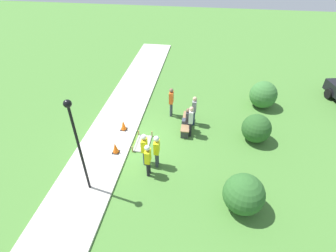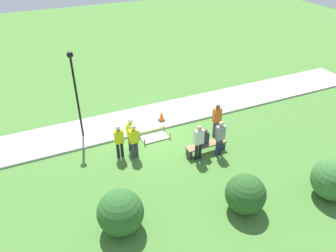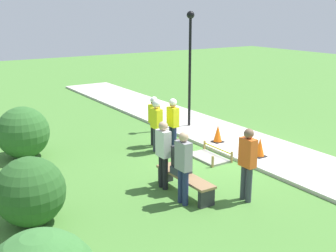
{
  "view_description": "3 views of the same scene",
  "coord_description": "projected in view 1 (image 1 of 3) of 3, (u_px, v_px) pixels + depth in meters",
  "views": [
    {
      "loc": [
        9.82,
        3.28,
        8.63
      ],
      "look_at": [
        -0.5,
        1.75,
        0.85
      ],
      "focal_mm": 28.0,
      "sensor_mm": 36.0,
      "label": 1
    },
    {
      "loc": [
        4.94,
        12.71,
        8.93
      ],
      "look_at": [
        -0.3,
        1.27,
        1.01
      ],
      "focal_mm": 35.0,
      "sensor_mm": 36.0,
      "label": 2
    },
    {
      "loc": [
        -9.33,
        8.07,
        4.32
      ],
      "look_at": [
        0.3,
        1.84,
        1.16
      ],
      "focal_mm": 45.0,
      "sensor_mm": 36.0,
      "label": 3
    }
  ],
  "objects": [
    {
      "name": "worker_assistant",
      "position": [
        148.0,
        158.0,
        11.01
      ],
      "size": [
        0.4,
        0.24,
        1.66
      ],
      "color": "black",
      "rests_on": "ground_plane"
    },
    {
      "name": "ground_plane",
      "position": [
        133.0,
        142.0,
        13.33
      ],
      "size": [
        60.0,
        60.0,
        0.0
      ],
      "primitive_type": "plane",
      "color": "#477A33"
    },
    {
      "name": "bystander_in_gray_shirt",
      "position": [
        191.0,
        119.0,
        13.23
      ],
      "size": [
        0.4,
        0.23,
        1.73
      ],
      "color": "black",
      "rests_on": "ground_plane"
    },
    {
      "name": "park_bench",
      "position": [
        186.0,
        123.0,
        14.08
      ],
      "size": [
        1.91,
        0.44,
        0.48
      ],
      "color": "#2D2D33",
      "rests_on": "ground_plane"
    },
    {
      "name": "traffic_cone_far_patch",
      "position": [
        115.0,
        148.0,
        12.4
      ],
      "size": [
        0.34,
        0.34,
        0.57
      ],
      "color": "black",
      "rests_on": "sidewalk"
    },
    {
      "name": "shrub_rounded_near",
      "position": [
        263.0,
        95.0,
        15.59
      ],
      "size": [
        1.61,
        1.61,
        1.61
      ],
      "color": "#387033",
      "rests_on": "ground_plane"
    },
    {
      "name": "shrub_rounded_far",
      "position": [
        244.0,
        194.0,
        9.72
      ],
      "size": [
        1.57,
        1.57,
        1.57
      ],
      "color": "#2D6028",
      "rests_on": "ground_plane"
    },
    {
      "name": "lamppost_near",
      "position": [
        76.0,
        136.0,
        9.24
      ],
      "size": [
        0.28,
        0.28,
        4.2
      ],
      "color": "black",
      "rests_on": "sidewalk"
    },
    {
      "name": "sidewalk",
      "position": [
        108.0,
        139.0,
        13.45
      ],
      "size": [
        28.0,
        2.56,
        0.1
      ],
      "color": "#BCB7AD",
      "rests_on": "ground_plane"
    },
    {
      "name": "traffic_cone_near_patch",
      "position": [
        123.0,
        125.0,
        13.85
      ],
      "size": [
        0.34,
        0.34,
        0.57
      ],
      "color": "black",
      "rests_on": "sidewalk"
    },
    {
      "name": "bystander_in_orange_shirt",
      "position": [
        171.0,
        100.0,
        14.68
      ],
      "size": [
        0.4,
        0.23,
        1.75
      ],
      "color": "#383D47",
      "rests_on": "ground_plane"
    },
    {
      "name": "wet_concrete_patch",
      "position": [
        143.0,
        143.0,
        13.19
      ],
      "size": [
        1.35,
        0.76,
        0.34
      ],
      "color": "gray",
      "rests_on": "ground_plane"
    },
    {
      "name": "bystander_in_white_shirt",
      "position": [
        194.0,
        109.0,
        14.01
      ],
      "size": [
        0.4,
        0.23,
        1.73
      ],
      "color": "navy",
      "rests_on": "ground_plane"
    },
    {
      "name": "person_seated_on_bench",
      "position": [
        187.0,
        117.0,
        13.66
      ],
      "size": [
        0.36,
        0.44,
        0.89
      ],
      "color": "#383D47",
      "rests_on": "park_bench"
    },
    {
      "name": "shrub_rounded_mid",
      "position": [
        256.0,
        128.0,
        13.05
      ],
      "size": [
        1.46,
        1.46,
        1.46
      ],
      "color": "#285623",
      "rests_on": "ground_plane"
    },
    {
      "name": "worker_supervisor",
      "position": [
        157.0,
        149.0,
        11.43
      ],
      "size": [
        0.4,
        0.24,
        1.69
      ],
      "color": "#383D47",
      "rests_on": "ground_plane"
    },
    {
      "name": "worker_trainee",
      "position": [
        144.0,
        147.0,
        11.55
      ],
      "size": [
        0.4,
        0.24,
        1.67
      ],
      "color": "navy",
      "rests_on": "ground_plane"
    }
  ]
}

